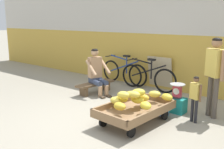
% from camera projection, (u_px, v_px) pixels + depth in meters
% --- Properties ---
extents(ground_plane, '(80.00, 80.00, 0.00)m').
position_uv_depth(ground_plane, '(90.00, 123.00, 4.72)').
color(ground_plane, gray).
extents(back_wall, '(16.00, 0.30, 2.72)m').
position_uv_depth(back_wall, '(171.00, 39.00, 6.79)').
color(back_wall, gold).
rests_on(back_wall, ground).
extents(banana_cart, '(0.93, 1.49, 0.36)m').
position_uv_depth(banana_cart, '(135.00, 110.00, 4.67)').
color(banana_cart, '#8E6B47').
rests_on(banana_cart, ground).
extents(banana_pile, '(0.90, 1.25, 0.27)m').
position_uv_depth(banana_pile, '(136.00, 98.00, 4.65)').
color(banana_pile, yellow).
rests_on(banana_pile, banana_cart).
extents(low_bench, '(0.38, 1.12, 0.27)m').
position_uv_depth(low_bench, '(95.00, 85.00, 6.61)').
color(low_bench, brown).
rests_on(low_bench, ground).
extents(vendor_seated, '(0.73, 0.60, 1.14)m').
position_uv_depth(vendor_seated, '(97.00, 72.00, 6.46)').
color(vendor_seated, tan).
rests_on(vendor_seated, ground).
extents(plastic_crate, '(0.36, 0.28, 0.30)m').
position_uv_depth(plastic_crate, '(176.00, 105.00, 5.24)').
color(plastic_crate, '#19847F').
rests_on(plastic_crate, ground).
extents(weighing_scale, '(0.30, 0.30, 0.29)m').
position_uv_depth(weighing_scale, '(177.00, 91.00, 5.17)').
color(weighing_scale, '#28282D').
rests_on(weighing_scale, plastic_crate).
extents(bicycle_near_left, '(1.66, 0.48, 0.86)m').
position_uv_depth(bicycle_near_left, '(124.00, 72.00, 7.52)').
color(bicycle_near_left, black).
rests_on(bicycle_near_left, ground).
extents(bicycle_far_left, '(1.66, 0.48, 0.86)m').
position_uv_depth(bicycle_far_left, '(148.00, 77.00, 6.86)').
color(bicycle_far_left, black).
rests_on(bicycle_far_left, ground).
extents(sign_board, '(0.70, 0.20, 0.89)m').
position_uv_depth(sign_board, '(160.00, 73.00, 6.93)').
color(sign_board, '#C6B289').
rests_on(sign_board, ground).
extents(customer_adult, '(0.42, 0.35, 1.53)m').
position_uv_depth(customer_adult, '(215.00, 69.00, 4.82)').
color(customer_adult, brown).
rests_on(customer_adult, ground).
extents(customer_child, '(0.26, 0.17, 0.86)m').
position_uv_depth(customer_child, '(195.00, 94.00, 4.65)').
color(customer_child, '#232328').
rests_on(customer_child, ground).
extents(shopping_bag, '(0.18, 0.12, 0.24)m').
position_uv_depth(shopping_bag, '(163.00, 110.00, 5.03)').
color(shopping_bag, '#3370B7').
rests_on(shopping_bag, ground).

